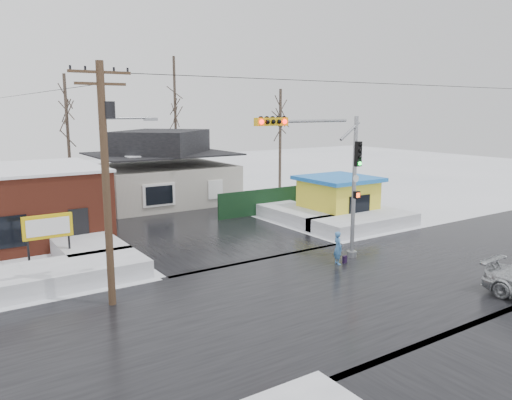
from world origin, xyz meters
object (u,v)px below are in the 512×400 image
traffic_signal (331,169)px  marquee_sign (48,228)px  pedestrian (338,248)px  kiosk (338,198)px  utility_pole (107,171)px

traffic_signal → marquee_sign: (-11.43, 6.53, -2.62)m
pedestrian → traffic_signal: bearing=32.9°
kiosk → traffic_signal: bearing=-135.2°
kiosk → pedestrian: bearing=-132.7°
traffic_signal → kiosk: size_ratio=1.52×
utility_pole → traffic_signal: bearing=-2.9°
traffic_signal → pedestrian: (0.14, -0.47, -3.74)m
utility_pole → kiosk: bearing=20.4°
marquee_sign → kiosk: 18.51m
kiosk → utility_pole: bearing=-159.6°
marquee_sign → utility_pole: bearing=-79.9°
traffic_signal → kiosk: bearing=44.8°
marquee_sign → pedestrian: bearing=-31.2°
utility_pole → pedestrian: bearing=-5.5°
traffic_signal → kiosk: traffic_signal is taller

